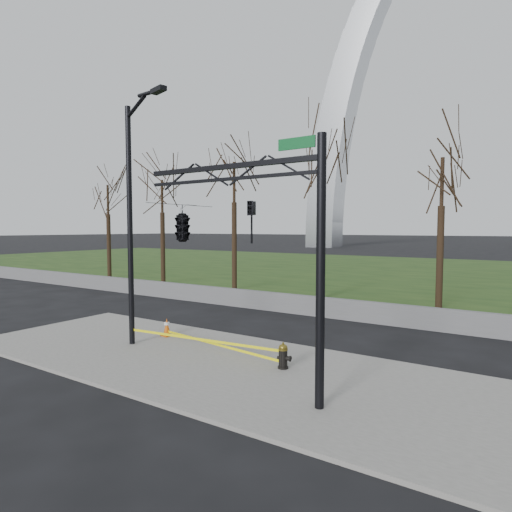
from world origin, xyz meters
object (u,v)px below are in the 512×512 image
Objects in this scene: fire_hydrant at (283,356)px; street_light at (133,207)px; traffic_cone at (167,327)px; traffic_signal_mast at (204,223)px.

street_light reaches higher than fire_hydrant.
traffic_cone is 0.11× the size of traffic_signal_mast.
fire_hydrant is 4.33m from traffic_signal_mast.
traffic_signal_mast is (-1.30, -1.81, 3.71)m from fire_hydrant.
fire_hydrant is at bearing 54.90° from traffic_signal_mast.
street_light is at bearing -91.34° from traffic_cone.
fire_hydrant reaches higher than traffic_cone.
traffic_signal_mast is (4.04, -1.18, -0.55)m from street_light.
traffic_signal_mast is at bearing -1.77° from street_light.
street_light is at bearing 164.40° from traffic_signal_mast.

